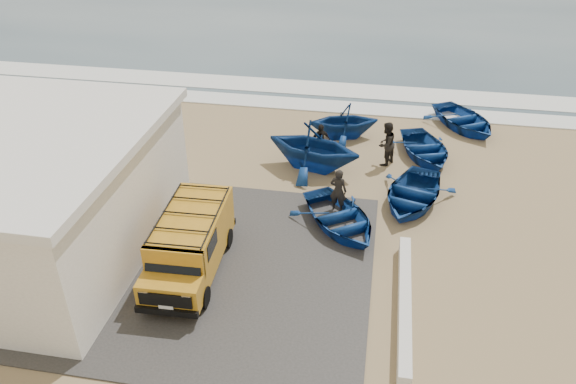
{
  "coord_description": "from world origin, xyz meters",
  "views": [
    {
      "loc": [
        3.78,
        -15.81,
        11.81
      ],
      "look_at": [
        0.75,
        1.14,
        1.2
      ],
      "focal_mm": 35.0,
      "sensor_mm": 36.0,
      "label": 1
    }
  ],
  "objects_px": {
    "van": "(190,242)",
    "fisherman_back": "(320,141)",
    "boat_far_left": "(344,121)",
    "parapet": "(404,304)",
    "boat_mid_right": "(425,149)",
    "boat_far_right": "(464,120)",
    "boat_near_right": "(412,194)",
    "boat_near_left": "(340,218)",
    "fisherman_middle": "(386,144)",
    "fisherman_front": "(338,191)",
    "boat_mid_left": "(313,146)",
    "building": "(23,193)"
  },
  "relations": [
    {
      "from": "boat_far_right",
      "to": "boat_near_right",
      "type": "bearing_deg",
      "value": -139.08
    },
    {
      "from": "building",
      "to": "fisherman_back",
      "type": "xyz_separation_m",
      "value": [
        8.78,
        8.26,
        -1.37
      ]
    },
    {
      "from": "boat_far_right",
      "to": "fisherman_middle",
      "type": "xyz_separation_m",
      "value": [
        -3.71,
        -4.41,
        0.55
      ]
    },
    {
      "from": "building",
      "to": "boat_mid_left",
      "type": "xyz_separation_m",
      "value": [
        8.62,
        7.18,
        -1.09
      ]
    },
    {
      "from": "boat_near_right",
      "to": "fisherman_middle",
      "type": "bearing_deg",
      "value": 126.44
    },
    {
      "from": "boat_near_right",
      "to": "boat_mid_left",
      "type": "bearing_deg",
      "value": 169.18
    },
    {
      "from": "van",
      "to": "boat_mid_left",
      "type": "height_order",
      "value": "boat_mid_left"
    },
    {
      "from": "boat_near_left",
      "to": "fisherman_middle",
      "type": "distance_m",
      "value": 5.38
    },
    {
      "from": "boat_near_left",
      "to": "boat_far_right",
      "type": "relative_size",
      "value": 0.97
    },
    {
      "from": "boat_near_right",
      "to": "boat_near_left",
      "type": "bearing_deg",
      "value": -124.86
    },
    {
      "from": "fisherman_front",
      "to": "boat_near_right",
      "type": "bearing_deg",
      "value": -147.69
    },
    {
      "from": "building",
      "to": "boat_far_right",
      "type": "distance_m",
      "value": 19.88
    },
    {
      "from": "boat_mid_left",
      "to": "boat_far_left",
      "type": "height_order",
      "value": "boat_mid_left"
    },
    {
      "from": "boat_mid_left",
      "to": "boat_mid_right",
      "type": "bearing_deg",
      "value": -52.14
    },
    {
      "from": "building",
      "to": "boat_far_left",
      "type": "distance_m",
      "value": 14.25
    },
    {
      "from": "van",
      "to": "boat_far_right",
      "type": "distance_m",
      "value": 16.0
    },
    {
      "from": "boat_near_right",
      "to": "boat_far_left",
      "type": "height_order",
      "value": "boat_far_left"
    },
    {
      "from": "parapet",
      "to": "fisherman_middle",
      "type": "relative_size",
      "value": 3.08
    },
    {
      "from": "boat_near_right",
      "to": "fisherman_front",
      "type": "xyz_separation_m",
      "value": [
        -2.78,
        -1.03,
        0.46
      ]
    },
    {
      "from": "fisherman_back",
      "to": "fisherman_middle",
      "type": "bearing_deg",
      "value": -33.55
    },
    {
      "from": "van",
      "to": "boat_far_right",
      "type": "bearing_deg",
      "value": 50.98
    },
    {
      "from": "boat_near_left",
      "to": "boat_mid_right",
      "type": "bearing_deg",
      "value": 28.23
    },
    {
      "from": "van",
      "to": "boat_mid_left",
      "type": "xyz_separation_m",
      "value": [
        2.93,
        7.39,
        -0.02
      ]
    },
    {
      "from": "boat_far_left",
      "to": "fisherman_back",
      "type": "distance_m",
      "value": 2.33
    },
    {
      "from": "boat_near_left",
      "to": "boat_far_left",
      "type": "height_order",
      "value": "boat_far_left"
    },
    {
      "from": "boat_mid_left",
      "to": "van",
      "type": "bearing_deg",
      "value": 174.15
    },
    {
      "from": "boat_near_right",
      "to": "boat_mid_right",
      "type": "bearing_deg",
      "value": 97.44
    },
    {
      "from": "boat_near_left",
      "to": "boat_near_right",
      "type": "distance_m",
      "value": 3.36
    },
    {
      "from": "building",
      "to": "boat_near_left",
      "type": "xyz_separation_m",
      "value": [
        10.17,
        2.97,
        -1.75
      ]
    },
    {
      "from": "boat_near_left",
      "to": "fisherman_middle",
      "type": "xyz_separation_m",
      "value": [
        1.46,
        5.15,
        0.56
      ]
    },
    {
      "from": "van",
      "to": "fisherman_back",
      "type": "height_order",
      "value": "van"
    },
    {
      "from": "boat_far_right",
      "to": "fisherman_back",
      "type": "bearing_deg",
      "value": -176.94
    },
    {
      "from": "parapet",
      "to": "boat_mid_right",
      "type": "relative_size",
      "value": 1.56
    },
    {
      "from": "building",
      "to": "boat_near_right",
      "type": "bearing_deg",
      "value": 21.77
    },
    {
      "from": "boat_near_left",
      "to": "boat_mid_left",
      "type": "distance_m",
      "value": 4.54
    },
    {
      "from": "boat_mid_right",
      "to": "boat_far_left",
      "type": "distance_m",
      "value": 4.0
    },
    {
      "from": "boat_near_right",
      "to": "fisherman_front",
      "type": "bearing_deg",
      "value": -143.97
    },
    {
      "from": "boat_mid_right",
      "to": "fisherman_front",
      "type": "relative_size",
      "value": 2.17
    },
    {
      "from": "boat_near_right",
      "to": "fisherman_middle",
      "type": "xyz_separation_m",
      "value": [
        -1.14,
        3.02,
        0.55
      ]
    },
    {
      "from": "boat_far_left",
      "to": "fisherman_back",
      "type": "xyz_separation_m",
      "value": [
        -0.83,
        -2.17,
        -0.07
      ]
    },
    {
      "from": "parapet",
      "to": "boat_far_left",
      "type": "distance_m",
      "value": 11.81
    },
    {
      "from": "fisherman_front",
      "to": "boat_near_left",
      "type": "bearing_deg",
      "value": 111.58
    },
    {
      "from": "boat_mid_right",
      "to": "boat_far_right",
      "type": "xyz_separation_m",
      "value": [
        1.98,
        3.43,
        0.03
      ]
    },
    {
      "from": "boat_far_left",
      "to": "boat_mid_left",
      "type": "bearing_deg",
      "value": -32.97
    },
    {
      "from": "building",
      "to": "parapet",
      "type": "distance_m",
      "value": 12.68
    },
    {
      "from": "boat_mid_right",
      "to": "boat_near_left",
      "type": "bearing_deg",
      "value": -136.08
    },
    {
      "from": "fisherman_middle",
      "to": "boat_mid_left",
      "type": "bearing_deg",
      "value": -40.31
    },
    {
      "from": "building",
      "to": "fisherman_middle",
      "type": "relative_size",
      "value": 4.83
    },
    {
      "from": "fisherman_middle",
      "to": "fisherman_back",
      "type": "xyz_separation_m",
      "value": [
        -2.85,
        0.14,
        -0.18
      ]
    },
    {
      "from": "boat_near_left",
      "to": "fisherman_front",
      "type": "bearing_deg",
      "value": 65.18
    }
  ]
}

